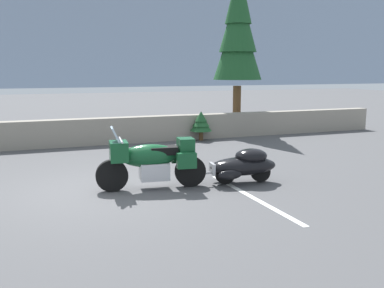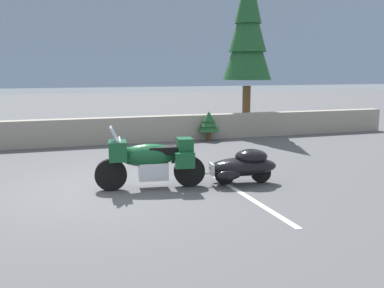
{
  "view_description": "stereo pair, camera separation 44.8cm",
  "coord_description": "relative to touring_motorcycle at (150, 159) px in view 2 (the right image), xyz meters",
  "views": [
    {
      "loc": [
        -1.42,
        -8.84,
        2.46
      ],
      "look_at": [
        2.03,
        0.07,
        0.85
      ],
      "focal_mm": 41.1,
      "sensor_mm": 36.0,
      "label": 1
    },
    {
      "loc": [
        -1.0,
        -9.0,
        2.46
      ],
      "look_at": [
        2.03,
        0.07,
        0.85
      ],
      "focal_mm": 41.1,
      "sensor_mm": 36.0,
      "label": 2
    }
  ],
  "objects": [
    {
      "name": "ground_plane",
      "position": [
        -1.02,
        0.2,
        -0.62
      ],
      "size": [
        80.0,
        80.0,
        0.0
      ],
      "primitive_type": "plane",
      "color": "#4C4C4F"
    },
    {
      "name": "stone_guard_wall",
      "position": [
        -1.04,
        6.04,
        -0.19
      ],
      "size": [
        24.0,
        0.54,
        0.89
      ],
      "color": "gray",
      "rests_on": "ground"
    },
    {
      "name": "distant_ridgeline",
      "position": [
        -1.02,
        96.05,
        7.38
      ],
      "size": [
        240.0,
        80.0,
        16.0
      ],
      "primitive_type": "cube",
      "color": "#8C9EB7",
      "rests_on": "ground"
    },
    {
      "name": "touring_motorcycle",
      "position": [
        0.0,
        0.0,
        0.0
      ],
      "size": [
        2.31,
        0.92,
        1.33
      ],
      "color": "black",
      "rests_on": "ground"
    },
    {
      "name": "car_shaped_trailer",
      "position": [
        2.02,
        -0.26,
        -0.21
      ],
      "size": [
        2.23,
        0.9,
        0.76
      ],
      "color": "black",
      "rests_on": "ground"
    },
    {
      "name": "pine_tree_tall",
      "position": [
        5.51,
        6.96,
        3.39
      ],
      "size": [
        1.88,
        1.88,
        6.41
      ],
      "color": "brown",
      "rests_on": "ground"
    },
    {
      "name": "pine_sapling_near",
      "position": [
        3.41,
        5.6,
        0.03
      ],
      "size": [
        0.77,
        0.77,
        1.04
      ],
      "color": "brown",
      "rests_on": "ground"
    },
    {
      "name": "parking_stripe_marker",
      "position": [
        1.66,
        -1.3,
        -0.62
      ],
      "size": [
        0.12,
        3.6,
        0.01
      ],
      "primitive_type": "cube",
      "color": "silver",
      "rests_on": "ground"
    }
  ]
}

